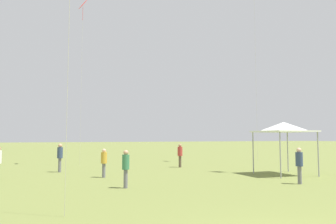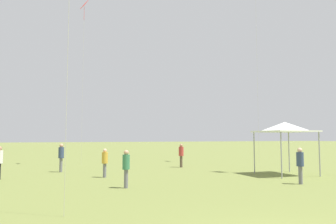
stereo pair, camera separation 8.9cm
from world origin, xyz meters
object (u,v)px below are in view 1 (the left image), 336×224
Objects in this scene: person_standing_6 at (60,155)px; person_standing_1 at (104,160)px; person_standing_5 at (126,165)px; person_standing_4 at (180,153)px; canopy_tent at (284,127)px; kite_5 at (83,14)px; person_standing_7 at (299,162)px.

person_standing_1 is at bearing 104.35° from person_standing_6.
person_standing_5 is at bearing -33.34° from person_standing_1.
person_standing_4 is 7.90m from canopy_tent.
kite_5 reaches higher than person_standing_5.
canopy_tent is 0.23× the size of kite_5.
person_standing_7 is (10.17, -9.77, -0.05)m from person_standing_6.
kite_5 reaches higher than person_standing_4.
person_standing_4 is 1.04× the size of person_standing_5.
canopy_tent reaches higher than person_standing_7.
person_standing_1 is 4.32m from person_standing_6.
person_standing_5 is 0.92× the size of person_standing_6.
person_standing_6 is at bearing 70.44° from person_standing_5.
person_standing_5 is (-6.22, -8.14, -0.03)m from person_standing_4.
person_standing_1 is 0.88× the size of person_standing_6.
person_standing_1 is at bearing 56.93° from person_standing_5.
person_standing_7 is at bearing -121.56° from canopy_tent.
person_standing_6 is at bearing 151.81° from canopy_tent.
kite_5 is at bearing 146.32° from person_standing_1.
person_standing_7 reaches higher than person_standing_1.
person_standing_5 reaches higher than person_standing_1.
person_standing_6 reaches higher than person_standing_4.
person_standing_4 is at bearing 118.97° from canopy_tent.
person_standing_4 reaches higher than person_standing_5.
person_standing_7 is 20.10m from kite_5.
person_standing_5 is at bearing 91.41° from person_standing_6.
person_standing_4 is 10.24m from person_standing_5.
person_standing_4 is at bearing 88.52° from kite_5.
kite_5 is (-10.37, 11.19, 9.43)m from canopy_tent.
person_standing_5 is (0.15, -4.13, 0.05)m from person_standing_1.
kite_5 is at bearing 56.71° from person_standing_5.
person_standing_1 is 0.12× the size of kite_5.
kite_5 is (1.80, 4.67, 11.14)m from person_standing_6.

